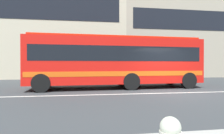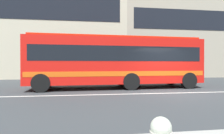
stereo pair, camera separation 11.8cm
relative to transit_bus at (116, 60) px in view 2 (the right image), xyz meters
name	(u,v)px [view 2 (the right image)]	position (x,y,z in m)	size (l,w,h in m)	color
ground_plane	(176,93)	(2.77, -2.62, -1.77)	(160.00, 160.00, 0.00)	#37393C
lane_centre_line	(176,93)	(2.77, -2.62, -1.77)	(60.00, 0.16, 0.01)	silver
apartment_block_left	(44,28)	(-7.41, 14.20, 4.60)	(20.00, 11.86, 12.74)	#BCB196
apartment_block_right	(180,36)	(11.93, 14.20, 3.97)	(18.68, 11.86, 11.48)	#A29782
transit_bus	(116,60)	(0.00, 0.00, 0.00)	(10.85, 3.06, 3.21)	red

